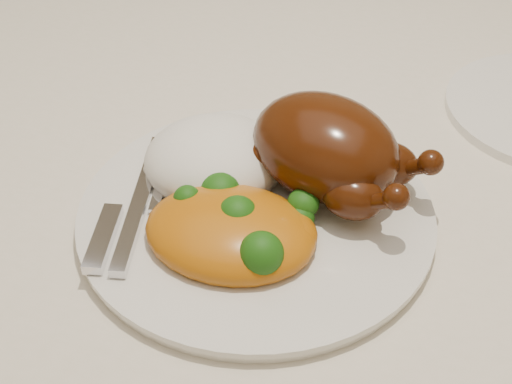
% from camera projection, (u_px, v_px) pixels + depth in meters
% --- Properties ---
extents(dining_table, '(1.60, 0.90, 0.76)m').
position_uv_depth(dining_table, '(199.00, 157.00, 0.87)').
color(dining_table, brown).
rests_on(dining_table, floor).
extents(tablecloth, '(1.73, 1.03, 0.18)m').
position_uv_depth(tablecloth, '(196.00, 107.00, 0.83)').
color(tablecloth, silver).
rests_on(tablecloth, dining_table).
extents(dinner_plate, '(0.34, 0.34, 0.01)m').
position_uv_depth(dinner_plate, '(256.00, 215.00, 0.63)').
color(dinner_plate, silver).
rests_on(dinner_plate, tablecloth).
extents(roast_chicken, '(0.19, 0.15, 0.09)m').
position_uv_depth(roast_chicken, '(329.00, 149.00, 0.62)').
color(roast_chicken, '#411507').
rests_on(roast_chicken, dinner_plate).
extents(rice_mound, '(0.17, 0.16, 0.07)m').
position_uv_depth(rice_mound, '(215.00, 160.00, 0.66)').
color(rice_mound, white).
rests_on(rice_mound, dinner_plate).
extents(mac_and_cheese, '(0.15, 0.12, 0.06)m').
position_uv_depth(mac_and_cheese, '(238.00, 229.00, 0.59)').
color(mac_and_cheese, '#C76F0C').
rests_on(mac_and_cheese, dinner_plate).
extents(cutlery, '(0.06, 0.19, 0.01)m').
position_uv_depth(cutlery, '(129.00, 218.00, 0.61)').
color(cutlery, silver).
rests_on(cutlery, dinner_plate).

